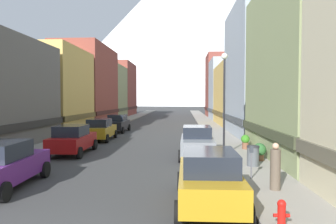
% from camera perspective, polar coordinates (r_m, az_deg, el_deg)
% --- Properties ---
extents(sidewalk_left, '(2.50, 100.00, 0.15)m').
position_cam_1_polar(sidewalk_left, '(41.61, -10.09, -2.25)').
color(sidewalk_left, gray).
rests_on(sidewalk_left, ground).
extents(sidewalk_right, '(2.50, 100.00, 0.15)m').
position_cam_1_polar(sidewalk_right, '(40.71, 7.34, -2.33)').
color(sidewalk_right, gray).
rests_on(sidewalk_right, ground).
extents(storefront_left_2, '(7.22, 9.63, 8.58)m').
position_cam_1_polar(storefront_left_2, '(34.81, -20.92, 3.44)').
color(storefront_left_2, '#D8B259').
rests_on(storefront_left_2, ground).
extents(storefront_left_3, '(6.36, 13.07, 10.70)m').
position_cam_1_polar(storefront_left_3, '(45.81, -14.46, 4.52)').
color(storefront_left_3, brown).
rests_on(storefront_left_3, ground).
extents(storefront_left_4, '(8.04, 8.69, 9.17)m').
position_cam_1_polar(storefront_left_4, '(56.53, -11.98, 3.34)').
color(storefront_left_4, '#8C9966').
rests_on(storefront_left_4, ground).
extents(storefront_left_5, '(7.72, 11.45, 10.85)m').
position_cam_1_polar(storefront_left_5, '(66.42, -9.62, 3.91)').
color(storefront_left_5, brown).
rests_on(storefront_left_5, ground).
extents(storefront_right_2, '(7.35, 11.53, 11.82)m').
position_cam_1_polar(storefront_right_2, '(30.38, 18.21, 6.68)').
color(storefront_right_2, '#99A5B2').
rests_on(storefront_right_2, ground).
extents(storefront_right_3, '(10.05, 12.27, 7.82)m').
position_cam_1_polar(storefront_right_3, '(42.30, 15.59, 2.78)').
color(storefront_right_3, '#D8B259').
rests_on(storefront_right_3, ground).
extents(storefront_right_4, '(6.42, 8.47, 9.83)m').
position_cam_1_polar(storefront_right_4, '(52.75, 11.02, 3.78)').
color(storefront_right_4, '#99A5B2').
rests_on(storefront_right_4, ground).
extents(storefront_right_5, '(9.07, 8.16, 11.86)m').
position_cam_1_polar(storefront_right_5, '(61.28, 11.13, 4.50)').
color(storefront_right_5, brown).
rests_on(storefront_right_5, ground).
extents(car_left_0, '(2.19, 4.46, 1.78)m').
position_cam_1_polar(car_left_0, '(13.49, -27.83, -8.45)').
color(car_left_0, '#591E72').
rests_on(car_left_0, ground).
extents(car_left_1, '(2.14, 4.44, 1.78)m').
position_cam_1_polar(car_left_1, '(20.24, -16.91, -4.76)').
color(car_left_1, '#9E1111').
rests_on(car_left_1, ground).
extents(car_left_2, '(2.12, 4.43, 1.78)m').
position_cam_1_polar(car_left_2, '(26.33, -12.21, -3.09)').
color(car_left_2, '#B28419').
rests_on(car_left_2, ground).
extents(car_left_3, '(2.15, 4.44, 1.78)m').
position_cam_1_polar(car_left_3, '(32.87, -9.18, -2.01)').
color(car_left_3, black).
rests_on(car_left_3, ground).
extents(car_right_0, '(2.09, 4.42, 1.78)m').
position_cam_1_polar(car_right_0, '(10.13, 7.44, -11.74)').
color(car_right_0, '#B28419').
rests_on(car_right_0, ground).
extents(car_right_1, '(2.13, 4.43, 1.78)m').
position_cam_1_polar(car_right_1, '(18.47, 5.28, -5.34)').
color(car_right_1, slate).
rests_on(car_right_1, ground).
extents(fire_hydrant_near, '(0.40, 0.22, 0.70)m').
position_cam_1_polar(fire_hydrant_near, '(8.73, 19.88, -16.75)').
color(fire_hydrant_near, red).
rests_on(fire_hydrant_near, sidewalk_right).
extents(parking_meter_near, '(0.14, 0.10, 1.33)m').
position_cam_1_polar(parking_meter_near, '(13.28, 14.87, -7.93)').
color(parking_meter_near, '#595960').
rests_on(parking_meter_near, sidewalk_right).
extents(trash_bin_right, '(0.59, 0.59, 0.98)m').
position_cam_1_polar(trash_bin_right, '(15.80, 15.15, -7.66)').
color(trash_bin_right, '#4C5156').
rests_on(trash_bin_right, sidewalk_right).
extents(potted_plant_0, '(0.55, 0.55, 0.92)m').
position_cam_1_polar(potted_plant_0, '(20.97, 13.82, -5.12)').
color(potted_plant_0, brown).
rests_on(potted_plant_0, sidewalk_right).
extents(potted_plant_1, '(0.68, 0.68, 0.91)m').
position_cam_1_polar(potted_plant_1, '(17.31, 16.25, -6.76)').
color(potted_plant_1, brown).
rests_on(potted_plant_1, sidewalk_right).
extents(pedestrian_0, '(0.36, 0.36, 1.67)m').
position_cam_1_polar(pedestrian_0, '(11.92, 18.86, -9.60)').
color(pedestrian_0, brown).
rests_on(pedestrian_0, sidewalk_right).
extents(streetlamp_right, '(0.36, 0.36, 5.86)m').
position_cam_1_polar(streetlamp_right, '(18.42, 10.16, 4.23)').
color(streetlamp_right, black).
rests_on(streetlamp_right, sidewalk_right).
extents(mountain_backdrop, '(241.11, 241.11, 133.88)m').
position_cam_1_polar(mountain_backdrop, '(273.19, 5.26, 15.76)').
color(mountain_backdrop, silver).
rests_on(mountain_backdrop, ground).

